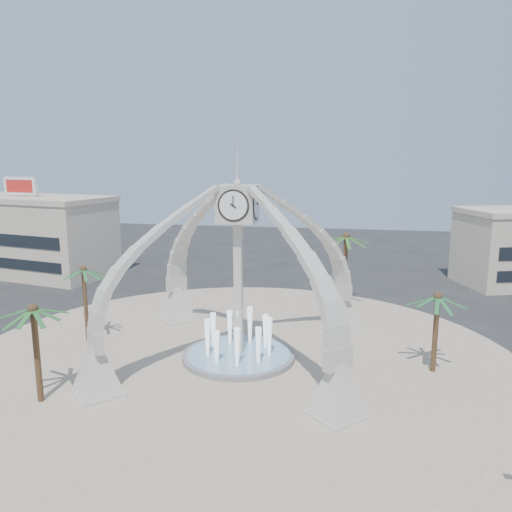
% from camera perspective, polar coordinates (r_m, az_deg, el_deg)
% --- Properties ---
extents(ground, '(140.00, 140.00, 0.00)m').
position_cam_1_polar(ground, '(36.33, -1.98, -11.66)').
color(ground, '#282828').
rests_on(ground, ground).
extents(plaza, '(40.00, 40.00, 0.06)m').
position_cam_1_polar(plaza, '(36.31, -1.98, -11.62)').
color(plaza, '#C4AE91').
rests_on(plaza, ground).
extents(clock_tower, '(17.94, 17.94, 16.30)m').
position_cam_1_polar(clock_tower, '(34.35, -2.06, -1.62)').
color(clock_tower, beige).
rests_on(clock_tower, ground).
extents(fountain, '(8.00, 8.00, 3.62)m').
position_cam_1_polar(fountain, '(36.22, -1.99, -11.24)').
color(fountain, gray).
rests_on(fountain, ground).
extents(building_nw, '(23.75, 13.73, 11.90)m').
position_cam_1_polar(building_nw, '(68.02, -24.90, 2.24)').
color(building_nw, beige).
rests_on(building_nw, ground).
extents(palm_east, '(4.54, 4.54, 5.91)m').
position_cam_1_polar(palm_east, '(34.61, 20.07, -4.49)').
color(palm_east, brown).
rests_on(palm_east, ground).
extents(palm_west, '(4.16, 4.16, 6.39)m').
position_cam_1_polar(palm_west, '(40.10, -19.13, -1.60)').
color(palm_west, brown).
rests_on(palm_west, ground).
extents(palm_north, '(4.48, 4.48, 7.73)m').
position_cam_1_polar(palm_north, '(47.39, 10.25, 2.11)').
color(palm_north, brown).
rests_on(palm_north, ground).
extents(palm_south, '(4.09, 4.09, 6.40)m').
position_cam_1_polar(palm_south, '(31.06, -24.13, -5.68)').
color(palm_south, brown).
rests_on(palm_south, ground).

